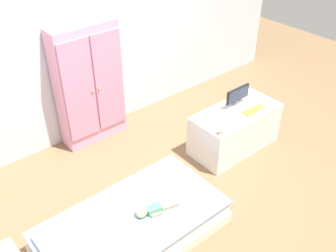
# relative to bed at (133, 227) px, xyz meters

# --- Properties ---
(ground_plane) EXTENTS (10.00, 10.00, 0.02)m
(ground_plane) POSITION_rel_bed_xyz_m (0.43, 0.12, -0.13)
(ground_plane) COLOR brown
(back_wall) EXTENTS (6.40, 0.05, 2.70)m
(back_wall) POSITION_rel_bed_xyz_m (0.43, 1.69, 1.23)
(back_wall) COLOR silver
(back_wall) RESTS_ON ground_plane
(bed) EXTENTS (1.59, 0.86, 0.25)m
(bed) POSITION_rel_bed_xyz_m (0.00, 0.00, 0.00)
(bed) COLOR silver
(bed) RESTS_ON ground_plane
(pillow) EXTENTS (0.32, 0.62, 0.06)m
(pillow) POSITION_rel_bed_xyz_m (-0.60, -0.00, 0.16)
(pillow) COLOR silver
(pillow) RESTS_ON bed
(doll) EXTENTS (0.39, 0.17, 0.10)m
(doll) POSITION_rel_bed_xyz_m (0.14, -0.06, 0.16)
(doll) COLOR #4CA375
(doll) RESTS_ON bed
(wardrobe) EXTENTS (0.74, 0.29, 1.39)m
(wardrobe) POSITION_rel_bed_xyz_m (0.52, 1.52, 0.58)
(wardrobe) COLOR #E599BC
(wardrobe) RESTS_ON ground_plane
(tv_stand) EXTENTS (1.02, 0.49, 0.49)m
(tv_stand) POSITION_rel_bed_xyz_m (1.64, 0.32, 0.12)
(tv_stand) COLOR silver
(tv_stand) RESTS_ON ground_plane
(tv_monitor) EXTENTS (0.33, 0.10, 0.22)m
(tv_monitor) POSITION_rel_bed_xyz_m (1.73, 0.41, 0.49)
(tv_monitor) COLOR #99999E
(tv_monitor) RESTS_ON tv_stand
(rocking_horse_toy) EXTENTS (0.08, 0.04, 0.10)m
(rocking_horse_toy) POSITION_rel_bed_xyz_m (1.20, 0.15, 0.41)
(rocking_horse_toy) COLOR #8E6642
(rocking_horse_toy) RESTS_ON tv_stand
(book_orange) EXTENTS (0.14, 0.10, 0.02)m
(book_orange) POSITION_rel_bed_xyz_m (1.72, 0.21, 0.37)
(book_orange) COLOR orange
(book_orange) RESTS_ON tv_stand
(book_yellow) EXTENTS (0.14, 0.09, 0.01)m
(book_yellow) POSITION_rel_bed_xyz_m (1.87, 0.21, 0.37)
(book_yellow) COLOR gold
(book_yellow) RESTS_ON tv_stand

